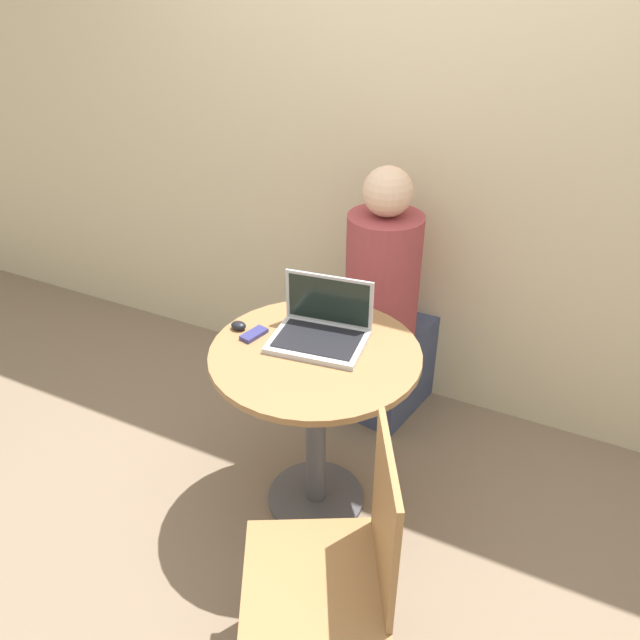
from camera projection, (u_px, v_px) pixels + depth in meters
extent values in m
plane|color=#7F6B56|center=(316.00, 498.00, 2.58)|extent=(12.00, 12.00, 0.00)
cube|color=beige|center=(414.00, 129.00, 2.61)|extent=(7.00, 0.05, 2.60)
cylinder|color=#4C4C51|center=(316.00, 497.00, 2.57)|extent=(0.39, 0.39, 0.02)
cylinder|color=#4C4C51|center=(316.00, 431.00, 2.39)|extent=(0.08, 0.08, 0.69)
cylinder|color=olive|center=(315.00, 354.00, 2.20)|extent=(0.75, 0.75, 0.02)
cube|color=#B7B7BC|center=(318.00, 342.00, 2.23)|extent=(0.36, 0.29, 0.02)
cube|color=black|center=(318.00, 339.00, 2.22)|extent=(0.32, 0.23, 0.00)
cube|color=#B7B7BC|center=(329.00, 300.00, 2.27)|extent=(0.33, 0.05, 0.20)
cube|color=black|center=(328.00, 300.00, 2.27)|extent=(0.30, 0.04, 0.17)
cube|color=navy|center=(254.00, 334.00, 2.28)|extent=(0.07, 0.11, 0.02)
ellipsoid|color=black|center=(239.00, 326.00, 2.32)|extent=(0.06, 0.05, 0.03)
cylinder|color=#9E7042|center=(258.00, 574.00, 2.03)|extent=(0.04, 0.04, 0.42)
cylinder|color=#9E7042|center=(367.00, 571.00, 2.03)|extent=(0.04, 0.04, 0.42)
cube|color=#9E7042|center=(314.00, 577.00, 1.76)|extent=(0.54, 0.54, 0.02)
cube|color=#9E7042|center=(385.00, 518.00, 1.65)|extent=(0.19, 0.33, 0.45)
cube|color=#3D4766|center=(389.00, 365.00, 3.01)|extent=(0.37, 0.49, 0.45)
cylinder|color=#993D42|center=(383.00, 279.00, 2.66)|extent=(0.32, 0.32, 0.57)
sphere|color=beige|center=(388.00, 192.00, 2.46)|extent=(0.20, 0.20, 0.20)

